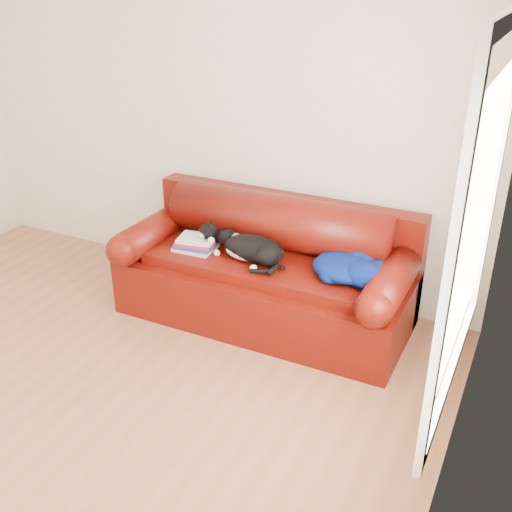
% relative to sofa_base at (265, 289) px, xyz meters
% --- Properties ---
extents(ground, '(4.50, 4.50, 0.00)m').
position_rel_sofa_base_xyz_m(ground, '(-0.76, -1.49, -0.24)').
color(ground, '#955D3B').
rests_on(ground, ground).
extents(room_shell, '(4.52, 4.02, 2.61)m').
position_rel_sofa_base_xyz_m(room_shell, '(-0.64, -1.48, 1.43)').
color(room_shell, beige).
rests_on(room_shell, ground).
extents(sofa_base, '(2.10, 0.90, 0.50)m').
position_rel_sofa_base_xyz_m(sofa_base, '(0.00, 0.00, 0.00)').
color(sofa_base, '#370206').
rests_on(sofa_base, ground).
extents(sofa_back, '(2.10, 1.01, 0.88)m').
position_rel_sofa_base_xyz_m(sofa_back, '(0.00, 0.24, 0.30)').
color(sofa_back, '#370206').
rests_on(sofa_back, ground).
extents(book_stack, '(0.30, 0.25, 0.10)m').
position_rel_sofa_base_xyz_m(book_stack, '(-0.51, -0.11, 0.31)').
color(book_stack, beige).
rests_on(book_stack, sofa_base).
extents(cat, '(0.61, 0.41, 0.23)m').
position_rel_sofa_base_xyz_m(cat, '(-0.06, -0.09, 0.35)').
color(cat, black).
rests_on(cat, sofa_base).
extents(blanket, '(0.56, 0.49, 0.17)m').
position_rel_sofa_base_xyz_m(blanket, '(0.63, -0.02, 0.34)').
color(blanket, '#021142').
rests_on(blanket, sofa_base).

